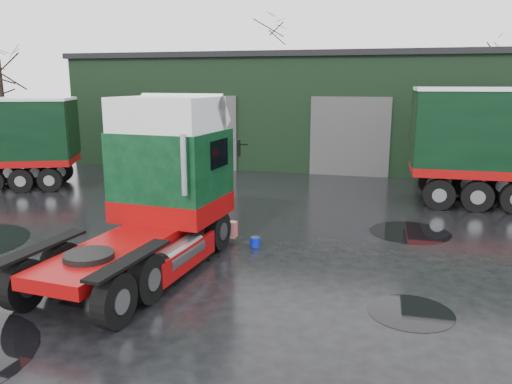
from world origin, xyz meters
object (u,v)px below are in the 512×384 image
at_px(tree_back_a, 268,81).
at_px(tree_back_b, 471,95).
at_px(hero_tractor, 131,189).
at_px(tree_left, 1,91).
at_px(wash_bucket, 255,242).
at_px(warehouse, 357,108).

distance_m(tree_back_a, tree_back_b, 16.03).
distance_m(hero_tractor, tree_left, 19.89).
height_order(wash_bucket, tree_left, tree_left).
bearing_deg(tree_left, hero_tractor, -41.41).
distance_m(tree_left, tree_back_b, 32.45).
bearing_deg(tree_back_b, tree_left, -146.31).
xyz_separation_m(tree_left, tree_back_a, (11.00, 18.00, 0.50)).
xyz_separation_m(wash_bucket, tree_left, (-17.18, 10.20, 4.11)).
relative_size(warehouse, tree_left, 3.81).
bearing_deg(wash_bucket, tree_left, 149.30).
relative_size(wash_bucket, tree_back_b, 0.04).
distance_m(hero_tractor, tree_back_b, 33.42).
distance_m(warehouse, tree_back_b, 12.82).
distance_m(wash_bucket, tree_back_a, 29.24).
bearing_deg(tree_left, tree_back_a, 58.57).
bearing_deg(hero_tractor, tree_back_a, 102.45).
bearing_deg(tree_left, tree_back_b, 33.69).
height_order(warehouse, tree_back_a, tree_back_a).
height_order(tree_left, tree_back_b, tree_left).
height_order(wash_bucket, tree_back_a, tree_back_a).
distance_m(warehouse, tree_back_a, 12.90).
distance_m(hero_tractor, wash_bucket, 4.25).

